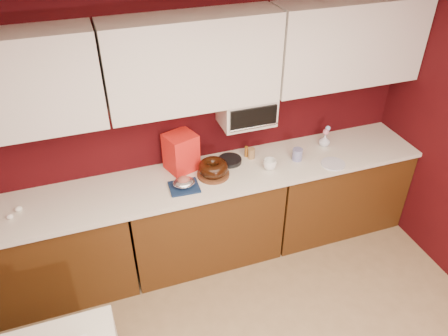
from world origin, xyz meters
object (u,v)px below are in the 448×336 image
toaster_oven (246,110)px  flower_vase (325,140)px  bundt_cake (213,168)px  blue_jar (297,154)px  foil_ham_nest (184,183)px  pandoro_box (181,152)px  coffee_mug (270,163)px

toaster_oven → flower_vase: toaster_oven is taller
bundt_cake → blue_jar: (0.78, -0.01, -0.03)m
toaster_oven → blue_jar: 0.63m
foil_ham_nest → pandoro_box: pandoro_box is taller
bundt_cake → blue_jar: bearing=-1.1°
bundt_cake → flower_vase: bundt_cake is taller
pandoro_box → flower_vase: bearing=-22.1°
pandoro_box → flower_vase: (1.35, -0.08, -0.10)m
pandoro_box → coffee_mug: bearing=-38.7°
toaster_oven → blue_jar: (0.42, -0.19, -0.42)m
pandoro_box → foil_ham_nest: bearing=-120.0°
flower_vase → toaster_oven: bearing=175.4°
coffee_mug → blue_jar: (0.29, 0.05, -0.00)m
blue_jar → flower_vase: 0.37m
bundt_cake → pandoro_box: size_ratio=0.76×
toaster_oven → flower_vase: 0.87m
coffee_mug → flower_vase: (0.64, 0.18, 0.01)m
bundt_cake → coffee_mug: 0.49m
foil_ham_nest → blue_jar: size_ratio=1.66×
foil_ham_nest → coffee_mug: bearing=1.7°
bundt_cake → foil_ham_nest: 0.29m
blue_jar → bundt_cake: bearing=178.9°
coffee_mug → foil_ham_nest: bearing=-178.3°
blue_jar → foil_ham_nest: bearing=-176.0°
bundt_cake → coffee_mug: size_ratio=2.29×
blue_jar → flower_vase: size_ratio=0.86×
bundt_cake → foil_ham_nest: bearing=-162.3°
toaster_oven → foil_ham_nest: 0.80m
flower_vase → pandoro_box: bearing=176.7°
pandoro_box → blue_jar: pandoro_box is taller
foil_ham_nest → pandoro_box: (0.06, 0.28, 0.11)m
foil_ham_nest → blue_jar: 1.06m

